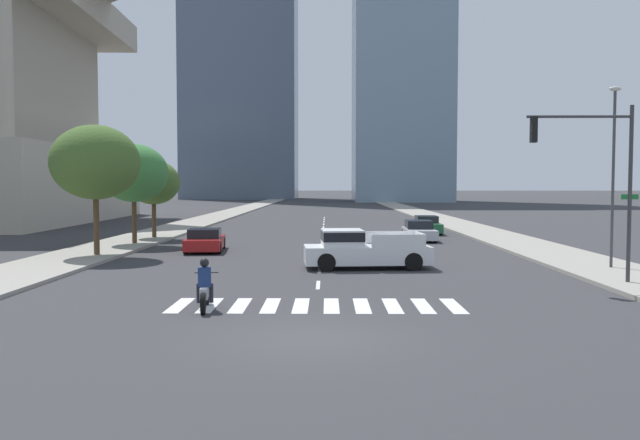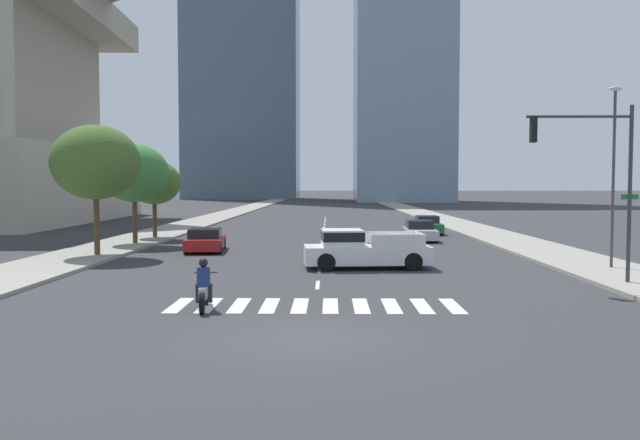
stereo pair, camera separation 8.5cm
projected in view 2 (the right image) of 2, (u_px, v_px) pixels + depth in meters
name	position (u px, v px, depth m)	size (l,w,h in m)	color
ground_plane	(311.00, 338.00, 15.16)	(800.00, 800.00, 0.00)	#333335
sidewalk_east	(495.00, 236.00, 44.95)	(4.00, 260.00, 0.15)	gray
sidewalk_west	(153.00, 235.00, 45.28)	(4.00, 260.00, 0.15)	gray
crosswalk_near	(315.00, 306.00, 19.27)	(8.55, 2.45, 0.01)	silver
lane_divider_center	(324.00, 234.00, 47.23)	(0.14, 50.00, 0.01)	silver
motorcycle_lead	(204.00, 289.00, 18.65)	(0.70, 2.08, 1.49)	black
pickup_truck	(361.00, 249.00, 27.85)	(5.48, 2.47, 1.67)	silver
sedan_green_0	(427.00, 225.00, 47.77)	(1.83, 4.63, 1.30)	#1E6038
sedan_silver_1	(420.00, 231.00, 41.90)	(1.94, 4.68, 1.28)	#B7BABF
sedan_red_2	(205.00, 241.00, 35.05)	(2.23, 4.39, 1.23)	maroon
traffic_signal_near	(593.00, 163.00, 22.76)	(3.95, 0.28, 6.20)	#333335
street_lamp_east	(614.00, 163.00, 26.85)	(0.50, 0.24, 7.45)	#3F3F42
street_tree_nearest	(96.00, 162.00, 31.91)	(4.30, 4.30, 6.36)	#4C3823
street_tree_second	(134.00, 173.00, 38.23)	(4.01, 4.01, 5.83)	#4C3823
street_tree_third	(154.00, 182.00, 42.61)	(3.42, 3.42, 5.04)	#4C3823
office_tower_center_skyline	(403.00, 22.00, 139.03)	(20.16, 21.77, 87.81)	#7A93A8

